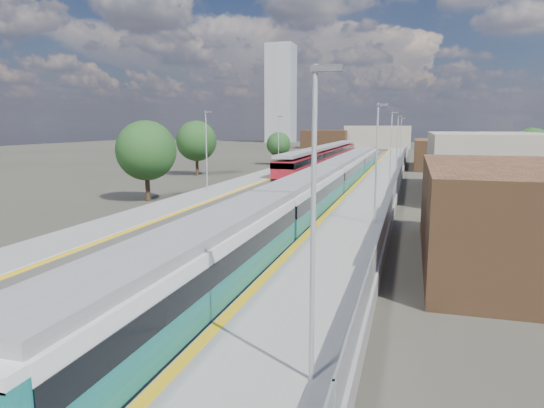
% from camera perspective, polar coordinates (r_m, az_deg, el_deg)
% --- Properties ---
extents(ground, '(320.00, 320.00, 0.00)m').
position_cam_1_polar(ground, '(59.96, 7.65, 2.30)').
color(ground, '#47443A').
rests_on(ground, ground).
extents(ballast_bed, '(10.50, 155.00, 0.06)m').
position_cam_1_polar(ballast_bed, '(62.77, 5.96, 2.67)').
color(ballast_bed, '#565451').
rests_on(ballast_bed, ground).
extents(tracks, '(8.96, 160.00, 0.17)m').
position_cam_1_polar(tracks, '(64.30, 6.75, 2.88)').
color(tracks, '#4C3323').
rests_on(tracks, ground).
extents(platform_right, '(4.70, 155.00, 8.52)m').
position_cam_1_polar(platform_right, '(61.83, 12.86, 2.86)').
color(platform_right, slate).
rests_on(platform_right, ground).
extents(platform_left, '(4.30, 155.00, 8.52)m').
position_cam_1_polar(platform_left, '(64.25, -0.02, 3.31)').
color(platform_left, slate).
rests_on(platform_left, ground).
extents(buildings, '(72.00, 185.50, 40.00)m').
position_cam_1_polar(buildings, '(149.95, 5.93, 10.56)').
color(buildings, brown).
rests_on(buildings, ground).
extents(green_train, '(2.76, 76.80, 3.03)m').
position_cam_1_polar(green_train, '(44.81, 6.74, 2.73)').
color(green_train, black).
rests_on(green_train, ground).
extents(red_train, '(2.86, 58.09, 3.62)m').
position_cam_1_polar(red_train, '(83.72, 6.36, 5.75)').
color(red_train, black).
rests_on(red_train, ground).
extents(tree_a, '(5.64, 5.64, 7.65)m').
position_cam_1_polar(tree_a, '(47.37, -14.59, 6.10)').
color(tree_a, '#382619').
rests_on(tree_a, ground).
extents(tree_b, '(5.79, 5.79, 7.84)m').
position_cam_1_polar(tree_b, '(70.86, -8.88, 7.34)').
color(tree_b, '#382619').
rests_on(tree_b, ground).
extents(tree_c, '(4.38, 4.38, 5.94)m').
position_cam_1_polar(tree_c, '(88.82, 0.78, 7.04)').
color(tree_c, '#382619').
rests_on(tree_c, ground).
extents(tree_d, '(5.06, 5.06, 6.86)m').
position_cam_1_polar(tree_d, '(74.30, 28.18, 5.96)').
color(tree_d, '#382619').
rests_on(tree_d, ground).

